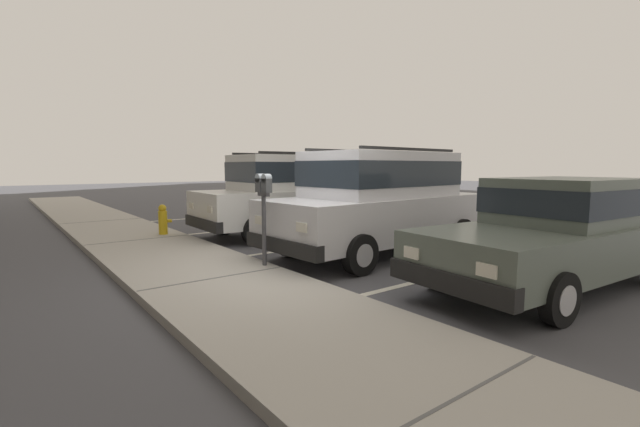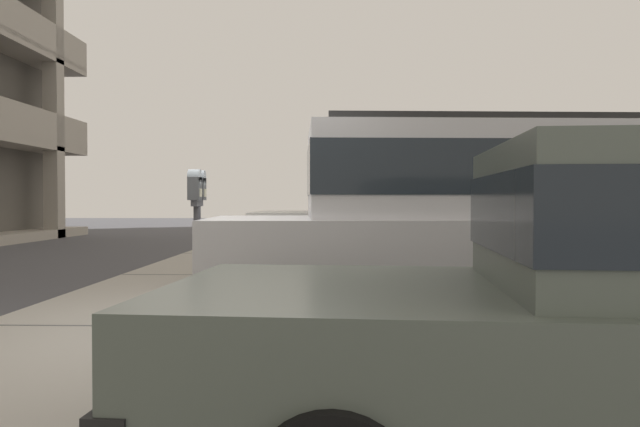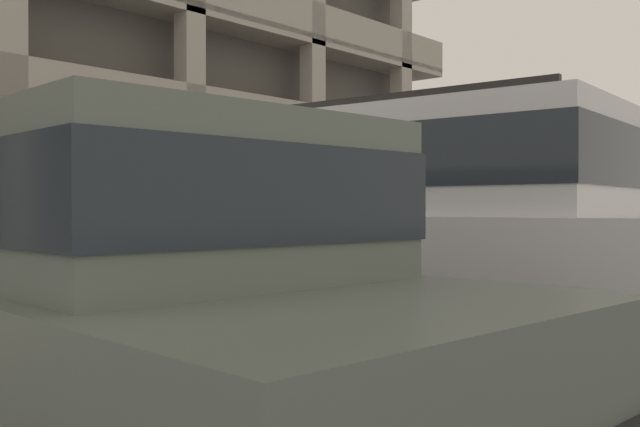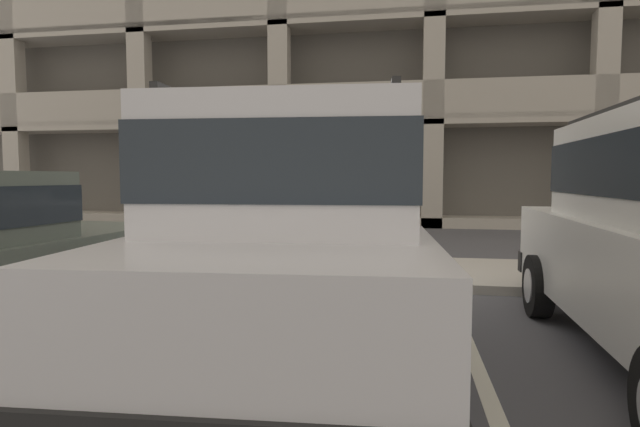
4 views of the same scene
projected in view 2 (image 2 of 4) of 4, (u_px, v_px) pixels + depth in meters
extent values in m
cube|color=#4C4C51|center=(229.00, 345.00, 5.79)|extent=(80.00, 80.00, 0.10)
cube|color=#ADA89E|center=(90.00, 332.00, 5.82)|extent=(40.00, 2.20, 0.12)
cube|color=#606060|center=(90.00, 326.00, 5.82)|extent=(0.03, 2.16, 0.00)
cube|color=#606060|center=(190.00, 275.00, 9.82)|extent=(0.03, 2.16, 0.00)
cube|color=#606060|center=(232.00, 253.00, 13.82)|extent=(0.03, 2.16, 0.00)
cube|color=silver|center=(396.00, 393.00, 4.17)|extent=(0.12, 4.80, 0.01)
cube|color=silver|center=(370.00, 310.00, 7.35)|extent=(0.12, 4.80, 0.01)
cube|color=silver|center=(359.00, 277.00, 10.53)|extent=(0.12, 4.80, 0.01)
cube|color=silver|center=(354.00, 259.00, 13.72)|extent=(0.12, 4.80, 0.01)
cube|color=silver|center=(457.00, 260.00, 5.92)|extent=(2.12, 4.80, 0.80)
cube|color=silver|center=(463.00, 173.00, 5.91)|extent=(1.79, 3.01, 0.84)
cube|color=#232B33|center=(463.00, 171.00, 5.90)|extent=(1.82, 3.03, 0.46)
cube|color=black|center=(213.00, 290.00, 5.84)|extent=(1.88, 0.27, 0.24)
cube|color=silver|center=(216.00, 247.00, 6.41)|extent=(0.24, 0.04, 0.14)
cube|color=silver|center=(198.00, 257.00, 5.27)|extent=(0.24, 0.04, 0.14)
cylinder|color=black|center=(303.00, 289.00, 6.78)|extent=(0.24, 0.67, 0.66)
cylinder|color=#B2B2B7|center=(303.00, 289.00, 6.78)|extent=(0.24, 0.38, 0.36)
cylinder|color=black|center=(305.00, 321.00, 4.98)|extent=(0.24, 0.67, 0.66)
cylinder|color=#B2B2B7|center=(305.00, 321.00, 4.98)|extent=(0.24, 0.38, 0.36)
cylinder|color=black|center=(567.00, 288.00, 6.88)|extent=(0.24, 0.67, 0.66)
cylinder|color=#B2B2B7|center=(567.00, 288.00, 6.88)|extent=(0.24, 0.38, 0.36)
cube|color=black|center=(446.00, 133.00, 6.58)|extent=(0.21, 2.62, 0.05)
cube|color=black|center=(485.00, 115.00, 5.21)|extent=(0.21, 2.62, 0.05)
cube|color=black|center=(183.00, 381.00, 3.00)|extent=(1.74, 0.30, 0.24)
cube|color=silver|center=(204.00, 312.00, 3.52)|extent=(0.24, 0.05, 0.14)
cube|color=silver|center=(128.00, 359.00, 2.47)|extent=(0.24, 0.05, 0.14)
cylinder|color=black|center=(356.00, 365.00, 3.75)|extent=(0.21, 0.61, 0.60)
cylinder|color=#B2B2B7|center=(356.00, 365.00, 3.75)|extent=(0.21, 0.34, 0.33)
cube|color=silver|center=(418.00, 239.00, 9.01)|extent=(1.97, 4.75, 0.80)
cube|color=silver|center=(421.00, 183.00, 8.99)|extent=(1.70, 2.96, 0.84)
cube|color=#232B33|center=(421.00, 181.00, 8.99)|extent=(1.73, 2.98, 0.46)
cube|color=black|center=(259.00, 258.00, 9.14)|extent=(1.88, 0.21, 0.24)
cube|color=black|center=(580.00, 259.00, 8.90)|extent=(1.88, 0.21, 0.24)
cube|color=silver|center=(262.00, 231.00, 9.71)|extent=(0.24, 0.04, 0.14)
cube|color=silver|center=(249.00, 236.00, 8.57)|extent=(0.24, 0.04, 0.14)
cylinder|color=black|center=(320.00, 260.00, 10.00)|extent=(0.22, 0.67, 0.66)
cylinder|color=#B2B2B7|center=(320.00, 260.00, 10.00)|extent=(0.23, 0.37, 0.36)
cylinder|color=black|center=(313.00, 274.00, 8.20)|extent=(0.22, 0.67, 0.66)
cylinder|color=#B2B2B7|center=(313.00, 274.00, 8.20)|extent=(0.23, 0.37, 0.36)
cylinder|color=black|center=(504.00, 261.00, 9.84)|extent=(0.22, 0.67, 0.66)
cylinder|color=#B2B2B7|center=(504.00, 261.00, 9.84)|extent=(0.23, 0.37, 0.36)
cylinder|color=black|center=(538.00, 275.00, 8.04)|extent=(0.22, 0.67, 0.66)
cylinder|color=#B2B2B7|center=(538.00, 275.00, 8.04)|extent=(0.23, 0.37, 0.36)
cube|color=black|center=(417.00, 154.00, 9.67)|extent=(0.13, 2.62, 0.05)
cube|color=black|center=(427.00, 147.00, 8.30)|extent=(0.13, 2.62, 0.05)
cylinder|color=#47474C|center=(197.00, 264.00, 6.06)|extent=(0.07, 0.07, 1.12)
cube|color=#47474C|center=(197.00, 203.00, 6.05)|extent=(0.28, 0.06, 0.06)
cube|color=#424447|center=(195.00, 189.00, 5.94)|extent=(0.15, 0.11, 0.22)
cylinder|color=#8C99A3|center=(195.00, 177.00, 5.94)|extent=(0.15, 0.11, 0.15)
cube|color=#B7B293|center=(201.00, 193.00, 5.94)|extent=(0.08, 0.01, 0.08)
cube|color=#424447|center=(199.00, 189.00, 6.14)|extent=(0.15, 0.11, 0.22)
cylinder|color=#8C99A3|center=(199.00, 178.00, 6.14)|extent=(0.15, 0.11, 0.15)
cube|color=#B7B293|center=(205.00, 193.00, 6.14)|extent=(0.08, 0.01, 0.08)
cylinder|color=gold|center=(236.00, 255.00, 10.26)|extent=(0.20, 0.20, 0.55)
sphere|color=gold|center=(236.00, 235.00, 10.25)|extent=(0.18, 0.18, 0.18)
cylinder|color=gold|center=(245.00, 253.00, 10.26)|extent=(0.08, 0.10, 0.08)
cylinder|color=gold|center=(237.00, 253.00, 10.41)|extent=(0.10, 0.07, 0.07)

